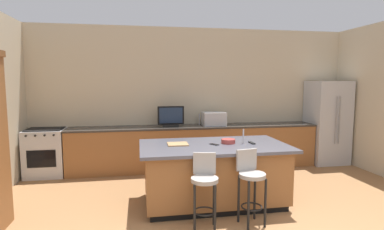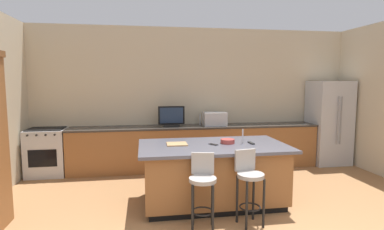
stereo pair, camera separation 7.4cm
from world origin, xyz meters
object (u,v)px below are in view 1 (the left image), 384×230
refrigerator (327,122)px  tv_monitor (171,117)px  cell_phone (214,144)px  cutting_board (178,144)px  bar_stool_left (205,185)px  range_oven (46,152)px  kitchen_island (214,173)px  fruit_bowl (228,141)px  microwave (214,119)px  tv_remote (252,143)px  bar_stool_right (251,181)px

refrigerator → tv_monitor: refrigerator is taller
cell_phone → cutting_board: (-0.54, 0.09, 0.01)m
bar_stool_left → range_oven: bearing=145.4°
kitchen_island → fruit_bowl: bearing=12.2°
refrigerator → microwave: refrigerator is taller
refrigerator → cell_phone: 3.60m
tv_remote → kitchen_island: bearing=173.0°
fruit_bowl → cutting_board: size_ratio=0.71×
range_oven → bar_stool_left: size_ratio=0.99×
tv_monitor → fruit_bowl: (0.69, -1.78, -0.17)m
range_oven → bar_stool_left: 3.70m
tv_monitor → tv_remote: tv_monitor is taller
refrigerator → bar_stool_left: bearing=-142.7°
tv_monitor → bar_stool_right: tv_monitor is taller
cutting_board → bar_stool_right: bearing=-44.4°
range_oven → fruit_bowl: bearing=-30.2°
refrigerator → fruit_bowl: refrigerator is taller
kitchen_island → tv_remote: tv_remote is taller
kitchen_island → range_oven: bearing=147.0°
tv_monitor → bar_stool_right: 2.73m
kitchen_island → cell_phone: 0.45m
range_oven → cell_phone: range_oven is taller
bar_stool_left → microwave: bearing=84.5°
tv_remote → cutting_board: (-1.12, 0.11, -0.00)m
cell_phone → tv_remote: (0.58, -0.02, 0.01)m
kitchen_island → cutting_board: size_ratio=7.27×
kitchen_island → bar_stool_left: bearing=-112.1°
range_oven → kitchen_island: bearing=-33.0°
microwave → tv_remote: bearing=-86.4°
microwave → bar_stool_left: 2.79m
tv_monitor → range_oven: bearing=178.8°
range_oven → bar_stool_left: (2.59, -2.64, 0.10)m
bar_stool_right → tv_remote: size_ratio=5.65×
bar_stool_right → cell_phone: bar_stool_right is taller
bar_stool_right → cell_phone: bearing=101.9°
fruit_bowl → cell_phone: (-0.24, -0.06, -0.03)m
microwave → tv_monitor: size_ratio=0.89×
kitchen_island → refrigerator: refrigerator is taller
refrigerator → microwave: (-2.62, 0.05, 0.13)m
kitchen_island → bar_stool_left: size_ratio=2.33×
range_oven → cutting_board: (2.37, -1.80, 0.45)m
refrigerator → fruit_bowl: bearing=-148.0°
refrigerator → cutting_board: (-3.62, -1.75, -0.01)m
range_oven → bar_stool_right: bar_stool_right is taller
fruit_bowl → bar_stool_right: bearing=-85.2°
range_oven → cutting_board: bearing=-37.2°
bar_stool_right → cutting_board: bearing=124.8°
range_oven → fruit_bowl: fruit_bowl is taller
range_oven → tv_remote: bearing=-28.7°
bar_stool_right → kitchen_island: bearing=101.6°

